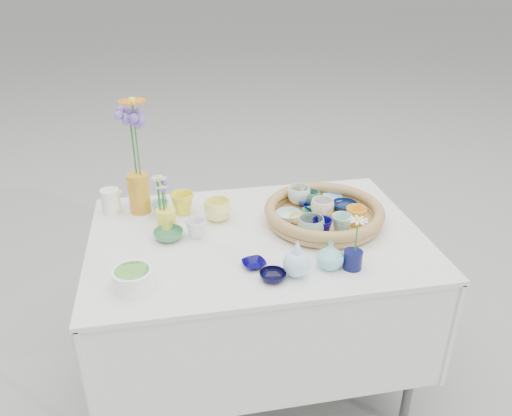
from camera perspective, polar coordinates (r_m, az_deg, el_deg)
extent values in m
plane|color=gray|center=(2.38, 0.09, -19.20)|extent=(80.00, 80.00, 0.00)
imported|color=#00046C|center=(2.07, 6.69, 0.35)|extent=(0.16, 0.16, 0.03)
imported|color=#0A1940|center=(2.07, 10.08, 0.18)|extent=(0.13, 0.13, 0.03)
imported|color=#F7AA25|center=(1.96, 11.34, -0.94)|extent=(0.09, 0.09, 0.07)
imported|color=#408E50|center=(2.01, 6.79, -0.65)|extent=(0.11, 0.11, 0.02)
imported|color=gray|center=(1.85, 6.29, -2.22)|extent=(0.13, 0.13, 0.08)
imported|color=#AEE0DB|center=(1.97, 3.75, -0.94)|extent=(0.12, 0.12, 0.03)
imported|color=white|center=(2.10, 4.92, 1.47)|extent=(0.12, 0.12, 0.08)
imported|color=white|center=(2.00, 7.58, 0.01)|extent=(0.12, 0.12, 0.07)
imported|color=#82B8EC|center=(2.14, 8.72, 1.02)|extent=(0.10, 0.10, 0.02)
imported|color=#070152|center=(1.86, 7.53, -2.23)|extent=(0.10, 0.10, 0.07)
imported|color=#FFC25A|center=(1.96, 4.92, -1.29)|extent=(0.10, 0.10, 0.03)
imported|color=#98D0BD|center=(1.89, 9.77, -1.83)|extent=(0.08, 0.08, 0.07)
imported|color=#407C58|center=(2.10, 6.29, 1.19)|extent=(0.09, 0.09, 0.06)
imported|color=yellow|center=(2.07, -8.39, 0.53)|extent=(0.12, 0.12, 0.09)
imported|color=#FFF97A|center=(2.00, -4.43, -0.24)|extent=(0.12, 0.12, 0.09)
imported|color=#387B4D|center=(1.90, -9.96, -3.04)|extent=(0.12, 0.12, 0.03)
imported|color=silver|center=(1.89, -6.86, -2.33)|extent=(0.08, 0.08, 0.07)
imported|color=#040045|center=(1.72, -0.23, -6.41)|extent=(0.10, 0.10, 0.02)
imported|color=#7DC6B3|center=(2.07, -10.84, -0.06)|extent=(0.09, 0.09, 0.06)
imported|color=black|center=(1.65, 1.94, -7.80)|extent=(0.11, 0.11, 0.03)
imported|color=#79C6C3|center=(1.71, 8.47, -5.32)|extent=(0.10, 0.10, 0.10)
cylinder|color=#0B0E3F|center=(1.73, 11.00, -5.82)|extent=(0.08, 0.08, 0.07)
cylinder|color=orange|center=(2.10, -13.21, 1.67)|extent=(0.11, 0.11, 0.17)
cylinder|color=#FFE742|center=(1.96, -10.23, -1.28)|extent=(0.09, 0.09, 0.08)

